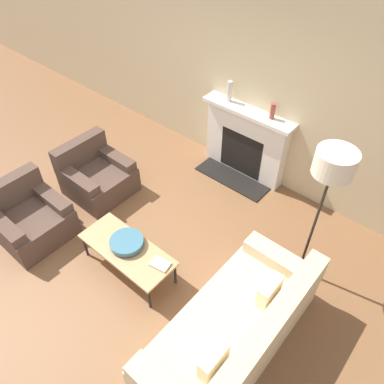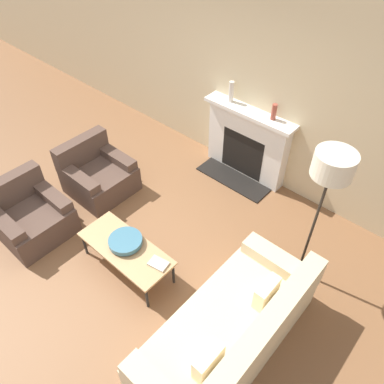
% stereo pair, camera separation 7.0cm
% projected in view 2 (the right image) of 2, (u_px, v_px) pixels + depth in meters
% --- Properties ---
extents(ground_plane, '(18.00, 18.00, 0.00)m').
position_uv_depth(ground_plane, '(117.00, 255.00, 4.77)').
color(ground_plane, brown).
extents(wall_back, '(18.00, 0.06, 2.90)m').
position_uv_depth(wall_back, '(245.00, 79.00, 5.16)').
color(wall_back, '#C6B289').
rests_on(wall_back, ground_plane).
extents(fireplace, '(1.43, 0.59, 1.11)m').
position_uv_depth(fireplace, '(246.00, 143.00, 5.60)').
color(fireplace, silver).
rests_on(fireplace, ground_plane).
extents(couch, '(0.93, 2.04, 0.80)m').
position_uv_depth(couch, '(231.00, 332.00, 3.73)').
color(couch, '#CCB78E').
rests_on(couch, ground_plane).
extents(armchair_near, '(0.85, 0.84, 0.77)m').
position_uv_depth(armchair_near, '(30.00, 216.00, 4.89)').
color(armchair_near, '#4C382D').
rests_on(armchair_near, ground_plane).
extents(armchair_far, '(0.85, 0.84, 0.77)m').
position_uv_depth(armchair_far, '(97.00, 174.00, 5.49)').
color(armchair_far, '#4C382D').
rests_on(armchair_far, ground_plane).
extents(coffee_table, '(1.21, 0.50, 0.39)m').
position_uv_depth(coffee_table, '(126.00, 249.00, 4.39)').
color(coffee_table, tan).
rests_on(coffee_table, ground_plane).
extents(bowl, '(0.40, 0.40, 0.08)m').
position_uv_depth(bowl, '(125.00, 241.00, 4.38)').
color(bowl, '#38667A').
rests_on(bowl, coffee_table).
extents(book, '(0.24, 0.19, 0.02)m').
position_uv_depth(book, '(158.00, 264.00, 4.19)').
color(book, '#B2A893').
rests_on(book, coffee_table).
extents(floor_lamp, '(0.39, 0.39, 1.82)m').
position_uv_depth(floor_lamp, '(330.00, 176.00, 3.52)').
color(floor_lamp, black).
rests_on(floor_lamp, ground_plane).
extents(mantel_vase_left, '(0.07, 0.07, 0.30)m').
position_uv_depth(mantel_vase_left, '(231.00, 92.00, 5.29)').
color(mantel_vase_left, beige).
rests_on(mantel_vase_left, fireplace).
extents(mantel_vase_center_left, '(0.07, 0.07, 0.22)m').
position_uv_depth(mantel_vase_center_left, '(274.00, 112.00, 4.97)').
color(mantel_vase_center_left, brown).
rests_on(mantel_vase_center_left, fireplace).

